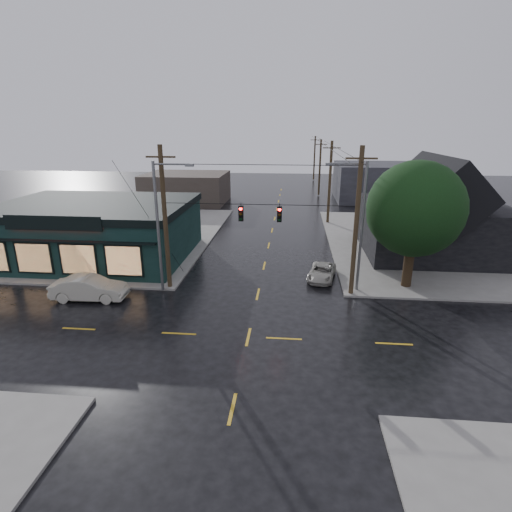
# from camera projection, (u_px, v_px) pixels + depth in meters

# --- Properties ---
(ground_plane) EXTENTS (160.00, 160.00, 0.00)m
(ground_plane) POSITION_uv_depth(u_px,v_px,m) (248.00, 337.00, 22.45)
(ground_plane) COLOR black
(sidewalk_nw) EXTENTS (28.00, 28.00, 0.15)m
(sidewalk_nw) POSITION_uv_depth(u_px,v_px,m) (85.00, 235.00, 43.12)
(sidewalk_nw) COLOR slate
(sidewalk_nw) RESTS_ON ground
(sidewalk_ne) EXTENTS (28.00, 28.00, 0.15)m
(sidewalk_ne) POSITION_uv_depth(u_px,v_px,m) (471.00, 244.00, 39.56)
(sidewalk_ne) COLOR slate
(sidewalk_ne) RESTS_ON ground
(pizza_shop) EXTENTS (16.30, 12.34, 4.90)m
(pizza_shop) POSITION_uv_depth(u_px,v_px,m) (96.00, 230.00, 35.23)
(pizza_shop) COLOR black
(pizza_shop) RESTS_ON ground
(ne_building) EXTENTS (12.60, 11.60, 8.75)m
(ne_building) POSITION_uv_depth(u_px,v_px,m) (435.00, 205.00, 35.79)
(ne_building) COLOR black
(ne_building) RESTS_ON ground
(corner_tree) EXTENTS (6.67, 6.67, 9.03)m
(corner_tree) POSITION_uv_depth(u_px,v_px,m) (415.00, 209.00, 27.49)
(corner_tree) COLOR black
(corner_tree) RESTS_ON ground
(utility_pole_nw) EXTENTS (2.00, 0.32, 10.15)m
(utility_pole_nw) POSITION_uv_depth(u_px,v_px,m) (170.00, 288.00, 29.18)
(utility_pole_nw) COLOR #2F2314
(utility_pole_nw) RESTS_ON ground
(utility_pole_ne) EXTENTS (2.00, 0.32, 10.15)m
(utility_pole_ne) POSITION_uv_depth(u_px,v_px,m) (351.00, 295.00, 28.02)
(utility_pole_ne) COLOR #2F2314
(utility_pole_ne) RESTS_ON ground
(utility_pole_far_a) EXTENTS (2.00, 0.32, 9.65)m
(utility_pole_far_a) POSITION_uv_depth(u_px,v_px,m) (327.00, 223.00, 48.35)
(utility_pole_far_a) COLOR #2F2314
(utility_pole_far_a) RESTS_ON ground
(utility_pole_far_b) EXTENTS (2.00, 0.32, 9.15)m
(utility_pole_far_b) POSITION_uv_depth(u_px,v_px,m) (318.00, 196.00, 67.26)
(utility_pole_far_b) COLOR #2F2314
(utility_pole_far_b) RESTS_ON ground
(utility_pole_far_c) EXTENTS (2.00, 0.32, 9.15)m
(utility_pole_far_c) POSITION_uv_depth(u_px,v_px,m) (313.00, 180.00, 86.17)
(utility_pole_far_c) COLOR #2F2314
(utility_pole_far_c) RESTS_ON ground
(span_signal_assembly) EXTENTS (13.00, 0.48, 1.23)m
(span_signal_assembly) POSITION_uv_depth(u_px,v_px,m) (260.00, 213.00, 26.80)
(span_signal_assembly) COLOR black
(span_signal_assembly) RESTS_ON ground
(streetlight_nw) EXTENTS (5.40, 0.30, 9.15)m
(streetlight_nw) POSITION_uv_depth(u_px,v_px,m) (163.00, 292.00, 28.54)
(streetlight_nw) COLOR slate
(streetlight_nw) RESTS_ON ground
(streetlight_ne) EXTENTS (5.40, 0.30, 9.15)m
(streetlight_ne) POSITION_uv_depth(u_px,v_px,m) (356.00, 291.00, 28.63)
(streetlight_ne) COLOR slate
(streetlight_ne) RESTS_ON ground
(bg_building_west) EXTENTS (12.00, 10.00, 4.40)m
(bg_building_west) POSITION_uv_depth(u_px,v_px,m) (187.00, 188.00, 60.83)
(bg_building_west) COLOR #3A312A
(bg_building_west) RESTS_ON ground
(bg_building_east) EXTENTS (14.00, 12.00, 5.60)m
(bg_building_east) POSITION_uv_depth(u_px,v_px,m) (381.00, 182.00, 62.70)
(bg_building_east) COLOR #25252A
(bg_building_east) RESTS_ON ground
(sedan_cream) EXTENTS (5.08, 2.00, 1.65)m
(sedan_cream) POSITION_uv_depth(u_px,v_px,m) (89.00, 288.00, 27.04)
(sedan_cream) COLOR #B4B19E
(sedan_cream) RESTS_ON ground
(suv_silver) EXTENTS (2.59, 4.31, 1.12)m
(suv_silver) POSITION_uv_depth(u_px,v_px,m) (322.00, 272.00, 30.71)
(suv_silver) COLOR #A09D94
(suv_silver) RESTS_ON ground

